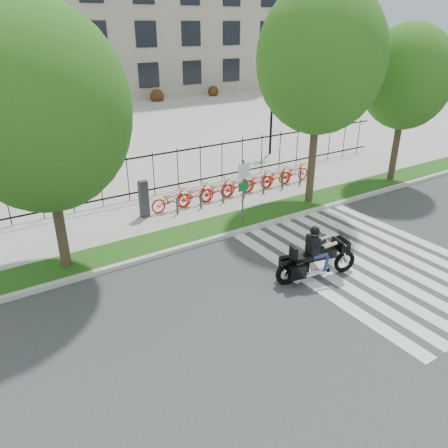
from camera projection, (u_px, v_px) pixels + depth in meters
ground at (255, 307)px, 12.18m from camera, size 120.00×120.00×0.00m
curb at (185, 247)px, 15.28m from camera, size 60.00×0.20×0.15m
grass_verge at (174, 238)px, 15.93m from camera, size 60.00×1.50×0.15m
sidewalk at (146, 215)px, 17.84m from camera, size 60.00×3.50×0.15m
plaza at (47, 134)px, 31.26m from camera, size 80.00×34.00×0.10m
crosswalk_stripes at (371, 261)px, 14.56m from camera, size 5.70×8.00×0.01m
iron_fence at (128, 179)px, 18.73m from camera, size 30.00×0.06×2.00m
lamp_post_right at (272, 101)px, 24.94m from camera, size 1.06×0.70×4.25m
street_tree_1 at (40, 110)px, 11.96m from camera, size 5.05×5.05×7.81m
street_tree_2 at (321, 59)px, 16.73m from camera, size 5.01×5.01×8.70m
street_tree_3 at (407, 78)px, 19.85m from camera, size 4.09×4.09×7.19m
bike_share_station at (236, 185)px, 19.52m from camera, size 8.88×0.86×1.50m
sign_pole_regulatory at (243, 184)px, 16.33m from camera, size 0.50×0.09×2.50m
motorcycle_rider at (317, 257)px, 13.29m from camera, size 2.75×1.12×2.15m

